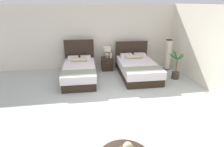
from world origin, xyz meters
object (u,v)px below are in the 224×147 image
(floor_lamp_corner, at_px, (168,55))
(bed_near_window, at_px, (80,71))
(vase, at_px, (111,55))
(potted_palm, at_px, (176,71))
(nightstand, at_px, (107,64))
(table_lamp, at_px, (107,51))
(bed_near_corner, at_px, (137,68))

(floor_lamp_corner, bearing_deg, bed_near_window, -171.44)
(vase, bearing_deg, potted_palm, -30.69)
(nightstand, bearing_deg, bed_near_window, -143.16)
(table_lamp, bearing_deg, potted_palm, -30.29)
(nightstand, bearing_deg, table_lamp, 90.00)
(nightstand, relative_size, table_lamp, 1.18)
(floor_lamp_corner, bearing_deg, vase, 173.66)
(bed_near_corner, distance_m, potted_palm, 1.40)
(bed_near_window, height_order, nightstand, bed_near_window)
(vase, distance_m, floor_lamp_corner, 2.37)
(floor_lamp_corner, distance_m, potted_palm, 1.11)
(floor_lamp_corner, height_order, potted_palm, floor_lamp_corner)
(bed_near_window, relative_size, potted_palm, 2.11)
(bed_near_corner, bearing_deg, table_lamp, 139.99)
(floor_lamp_corner, xyz_separation_m, potted_palm, (-0.15, -1.05, -0.32))
(table_lamp, height_order, vase, table_lamp)
(floor_lamp_corner, relative_size, potted_palm, 1.22)
(nightstand, bearing_deg, bed_near_corner, -39.36)
(potted_palm, bearing_deg, nightstand, 150.08)
(bed_near_corner, distance_m, table_lamp, 1.45)
(table_lamp, height_order, potted_palm, potted_palm)
(bed_near_window, xyz_separation_m, potted_palm, (3.49, -0.51, -0.01))
(bed_near_window, bearing_deg, floor_lamp_corner, 8.56)
(vase, bearing_deg, bed_near_window, -147.55)
(bed_near_window, distance_m, bed_near_corner, 2.18)
(bed_near_window, relative_size, vase, 10.92)
(table_lamp, distance_m, floor_lamp_corner, 2.52)
(bed_near_window, height_order, bed_near_corner, bed_near_window)
(nightstand, relative_size, vase, 2.65)
(nightstand, height_order, vase, vase)
(bed_near_corner, height_order, nightstand, bed_near_corner)
(bed_near_window, xyz_separation_m, nightstand, (1.13, 0.85, -0.05))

